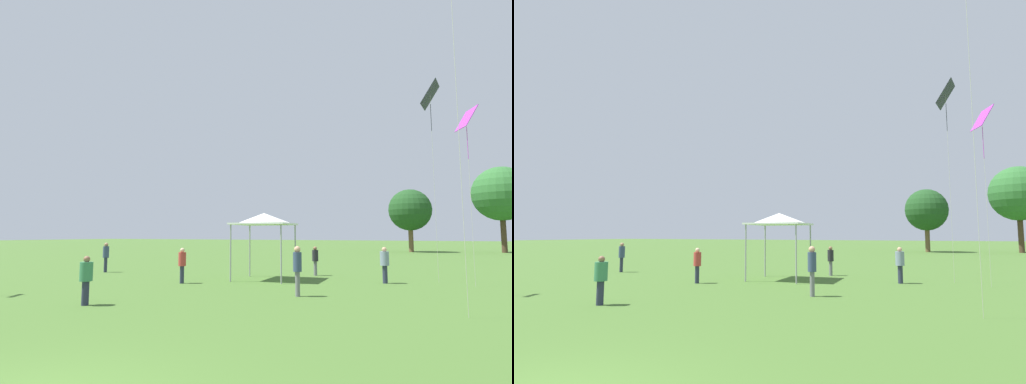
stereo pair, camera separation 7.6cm
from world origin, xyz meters
TOP-DOWN VIEW (x-y plane):
  - person_standing_1 at (-13.39, 14.42)m, footprint 0.48×0.48m
  - person_standing_2 at (2.17, 15.96)m, footprint 0.55×0.55m
  - person_standing_3 at (-5.49, 6.04)m, footprint 0.55×0.55m
  - person_standing_4 at (-0.11, 10.62)m, footprint 0.34×0.34m
  - person_standing_5 at (-1.71, 17.92)m, footprint 0.37×0.37m
  - person_standing_6 at (-6.14, 11.98)m, footprint 0.45×0.45m
  - canopy_tent at (-3.35, 14.85)m, footprint 3.01×3.01m
  - kite_1 at (4.34, 17.39)m, footprint 0.87×1.39m
  - kite_2 at (5.78, 16.33)m, footprint 0.97×1.23m
  - distant_tree_0 at (0.54, 51.23)m, footprint 5.28×5.28m
  - distant_tree_1 at (10.92, 53.81)m, footprint 6.67×6.67m

SIDE VIEW (x-z plane):
  - person_standing_3 at x=-5.49m, z-range 0.13..1.65m
  - person_standing_5 at x=-1.71m, z-range 0.15..1.70m
  - person_standing_6 at x=-6.14m, z-range 0.15..1.74m
  - person_standing_2 at x=2.17m, z-range 0.14..1.77m
  - person_standing_1 at x=-13.39m, z-range 0.17..1.89m
  - person_standing_4 at x=-0.11m, z-range 0.20..1.98m
  - canopy_tent at x=-3.35m, z-range 1.31..4.57m
  - distant_tree_0 at x=0.54m, z-range 1.31..9.28m
  - kite_2 at x=5.78m, z-range 3.25..11.00m
  - distant_tree_1 at x=10.92m, z-range 1.90..12.44m
  - kite_1 at x=4.34m, z-range 4.04..13.54m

